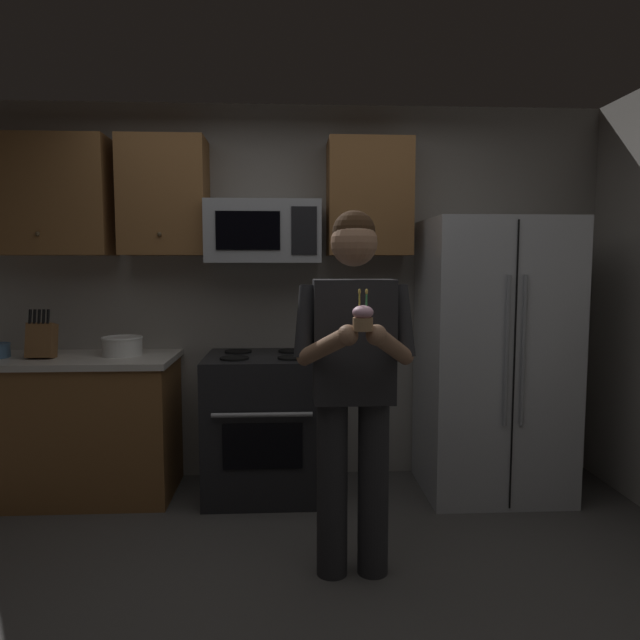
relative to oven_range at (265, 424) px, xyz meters
name	(u,v)px	position (x,y,z in m)	size (l,w,h in m)	color
ground_plane	(287,614)	(0.15, -1.36, -0.46)	(6.00, 6.00, 0.00)	#474442
wall_back	(287,294)	(0.15, 0.39, 0.84)	(4.40, 0.10, 2.60)	gray
oven_range	(265,424)	(0.00, 0.00, 0.00)	(0.76, 0.70, 0.93)	black
microwave	(264,232)	(0.00, 0.12, 1.26)	(0.74, 0.41, 0.40)	#9EA0A5
refrigerator	(493,357)	(1.50, -0.04, 0.44)	(0.90, 0.75, 1.80)	#B7BABF
cabinet_row_upper	(176,197)	(-0.57, 0.17, 1.49)	(2.78, 0.36, 0.76)	brown
counter_left	(64,426)	(-1.30, 0.02, 0.00)	(1.44, 0.66, 0.92)	brown
knife_block	(42,340)	(-1.40, -0.03, 0.57)	(0.16, 0.15, 0.32)	brown
bowl_large_white	(122,345)	(-0.92, 0.06, 0.52)	(0.26, 0.26, 0.12)	white
person	(354,374)	(0.47, -1.05, 0.53)	(0.60, 0.48, 1.76)	#262628
cupcake	(363,318)	(0.47, -1.38, 0.83)	(0.09, 0.09, 0.17)	#A87F56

